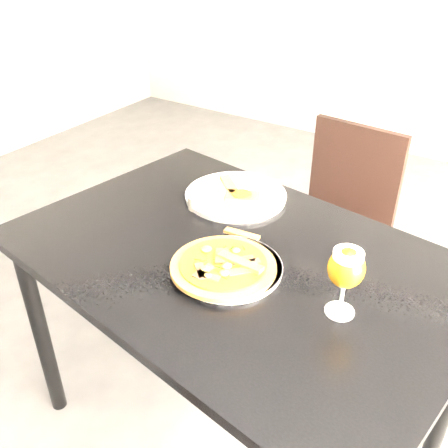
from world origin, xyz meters
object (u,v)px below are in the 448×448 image
Objects in this scene: dining_table at (235,280)px; pizza at (224,265)px; chair_far at (336,224)px; beer_glass at (346,269)px.

pizza is at bearing -68.04° from dining_table.
chair_far is 0.88m from pizza.
beer_glass is (0.32, -0.07, 0.21)m from dining_table.
chair_far is (0.02, 0.73, -0.19)m from dining_table.
beer_glass is at bearing -3.07° from dining_table.
beer_glass is (0.30, -0.80, 0.41)m from chair_far.
beer_glass reaches higher than dining_table.
dining_table is 1.55× the size of chair_far.
dining_table is at bearing 103.05° from pizza.
chair_far reaches higher than pizza.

